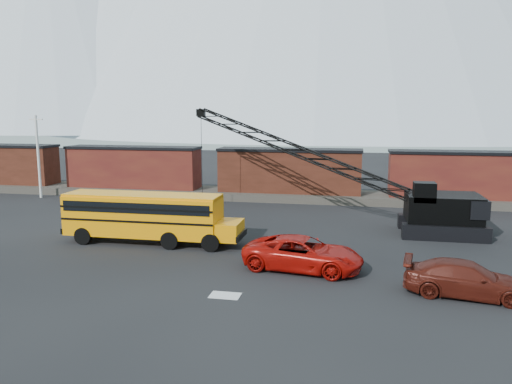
# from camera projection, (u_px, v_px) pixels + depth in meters

# --- Properties ---
(ground) EXTENTS (160.00, 160.00, 0.00)m
(ground) POSITION_uv_depth(u_px,v_px,m) (235.00, 268.00, 26.85)
(ground) COLOR black
(ground) RESTS_ON ground
(gravel_berm) EXTENTS (120.00, 5.00, 0.70)m
(gravel_berm) POSITION_uv_depth(u_px,v_px,m) (289.00, 195.00, 48.09)
(gravel_berm) COLOR #4D4740
(gravel_berm) RESTS_ON ground
(boxcar_west_near) EXTENTS (13.70, 3.10, 4.17)m
(boxcar_west_near) POSITION_uv_depth(u_px,v_px,m) (134.00, 167.00, 50.81)
(boxcar_west_near) COLOR #461414
(boxcar_west_near) RESTS_ON gravel_berm
(boxcar_mid) EXTENTS (13.70, 3.10, 4.17)m
(boxcar_mid) POSITION_uv_depth(u_px,v_px,m) (289.00, 171.00, 47.70)
(boxcar_mid) COLOR #4F2116
(boxcar_mid) RESTS_ON gravel_berm
(boxcar_east_near) EXTENTS (13.70, 3.10, 4.17)m
(boxcar_east_near) POSITION_uv_depth(u_px,v_px,m) (467.00, 175.00, 44.59)
(boxcar_east_near) COLOR #461414
(boxcar_east_near) RESTS_ON gravel_berm
(utility_pole) EXTENTS (1.40, 0.24, 8.00)m
(utility_pole) POSITION_uv_depth(u_px,v_px,m) (38.00, 155.00, 48.27)
(utility_pole) COLOR silver
(utility_pole) RESTS_ON ground
(snow_patch) EXTENTS (1.40, 0.90, 0.02)m
(snow_patch) POSITION_uv_depth(u_px,v_px,m) (225.00, 295.00, 22.88)
(snow_patch) COLOR silver
(snow_patch) RESTS_ON ground
(school_bus) EXTENTS (11.65, 2.65, 3.19)m
(school_bus) POSITION_uv_depth(u_px,v_px,m) (148.00, 216.00, 31.77)
(school_bus) COLOR orange
(school_bus) RESTS_ON ground
(red_pickup) EXTENTS (6.70, 3.84, 1.76)m
(red_pickup) POSITION_uv_depth(u_px,v_px,m) (303.00, 254.00, 26.53)
(red_pickup) COLOR #B00E08
(red_pickup) RESTS_ON ground
(maroon_suv) EXTENTS (5.79, 3.00, 1.61)m
(maroon_suv) POSITION_uv_depth(u_px,v_px,m) (466.00, 279.00, 22.73)
(maroon_suv) COLOR #4A140D
(maroon_suv) RESTS_ON ground
(crawler_crane) EXTENTS (22.22, 8.58, 8.76)m
(crawler_crane) POSITION_uv_depth(u_px,v_px,m) (302.00, 153.00, 38.23)
(crawler_crane) COLOR black
(crawler_crane) RESTS_ON ground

